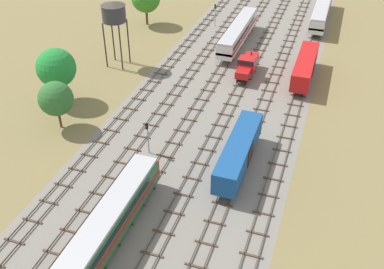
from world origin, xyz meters
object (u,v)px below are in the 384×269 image
(passenger_coach_right_farther, at_px, (322,9))
(signal_post_near, at_px, (148,134))
(water_tower, at_px, (114,13))
(diesel_railcar_centre_left_far, at_px, (238,32))
(freight_boxcar_centre_right_near, at_px, (239,151))
(shunter_loco_centre_mid, at_px, (247,65))
(freight_boxcar_right_midfar, at_px, (305,66))
(signal_post_nearest, at_px, (215,12))
(diesel_railcar_centre_left_nearest, at_px, (105,228))

(passenger_coach_right_farther, xyz_separation_m, signal_post_near, (-16.05, -55.03, 0.40))
(water_tower, bearing_deg, signal_post_near, -55.20)
(diesel_railcar_centre_left_far, height_order, passenger_coach_right_farther, same)
(signal_post_near, bearing_deg, passenger_coach_right_farther, 73.74)
(freight_boxcar_centre_right_near, relative_size, shunter_loco_centre_mid, 1.65)
(freight_boxcar_right_midfar, relative_size, diesel_railcar_centre_left_far, 0.68)
(water_tower, bearing_deg, freight_boxcar_right_midfar, 8.65)
(signal_post_nearest, bearing_deg, shunter_loco_centre_mid, -60.16)
(freight_boxcar_right_midfar, distance_m, water_tower, 32.42)
(diesel_railcar_centre_left_nearest, height_order, signal_post_near, signal_post_near)
(passenger_coach_right_farther, bearing_deg, water_tower, -133.47)
(freight_boxcar_centre_right_near, xyz_separation_m, signal_post_near, (-11.47, -0.90, 0.56))
(freight_boxcar_right_midfar, height_order, signal_post_near, signal_post_near)
(shunter_loco_centre_mid, bearing_deg, water_tower, -171.94)
(freight_boxcar_centre_right_near, relative_size, diesel_railcar_centre_left_far, 0.68)
(freight_boxcar_centre_right_near, distance_m, signal_post_nearest, 47.03)
(passenger_coach_right_farther, xyz_separation_m, water_tower, (-31.33, -33.05, 6.67))
(freight_boxcar_right_midfar, relative_size, water_tower, 1.27)
(water_tower, xyz_separation_m, signal_post_near, (15.28, -21.98, -6.27))
(freight_boxcar_right_midfar, bearing_deg, signal_post_nearest, 138.35)
(shunter_loco_centre_mid, height_order, diesel_railcar_centre_left_far, diesel_railcar_centre_left_far)
(diesel_railcar_centre_left_nearest, relative_size, diesel_railcar_centre_left_far, 1.00)
(freight_boxcar_right_midfar, distance_m, diesel_railcar_centre_left_far, 17.23)
(freight_boxcar_centre_right_near, bearing_deg, signal_post_near, -175.50)
(freight_boxcar_centre_right_near, bearing_deg, diesel_railcar_centre_left_nearest, -119.18)
(signal_post_near, bearing_deg, signal_post_nearest, 95.80)
(freight_boxcar_centre_right_near, distance_m, signal_post_near, 11.52)
(diesel_railcar_centre_left_nearest, distance_m, signal_post_near, 15.71)
(freight_boxcar_centre_right_near, relative_size, signal_post_nearest, 2.98)
(freight_boxcar_centre_right_near, distance_m, water_tower, 34.74)
(signal_post_nearest, bearing_deg, passenger_coach_right_farther, 25.69)
(passenger_coach_right_farther, distance_m, signal_post_nearest, 22.90)
(diesel_railcar_centre_left_nearest, relative_size, freight_boxcar_right_midfar, 1.46)
(water_tower, bearing_deg, signal_post_nearest, 65.18)
(water_tower, bearing_deg, diesel_railcar_centre_left_far, 40.72)
(freight_boxcar_right_midfar, height_order, signal_post_nearest, signal_post_nearest)
(diesel_railcar_centre_left_nearest, xyz_separation_m, freight_boxcar_centre_right_near, (9.18, 16.44, -0.15))
(shunter_loco_centre_mid, height_order, passenger_coach_right_farther, passenger_coach_right_farther)
(shunter_loco_centre_mid, relative_size, water_tower, 0.76)
(shunter_loco_centre_mid, relative_size, diesel_railcar_centre_left_far, 0.41)
(water_tower, xyz_separation_m, signal_post_nearest, (10.69, 23.12, -6.26))
(diesel_railcar_centre_left_nearest, bearing_deg, diesel_railcar_centre_left_far, 90.00)
(signal_post_nearest, relative_size, signal_post_near, 1.00)
(diesel_railcar_centre_left_far, bearing_deg, signal_post_nearest, 130.70)
(shunter_loco_centre_mid, relative_size, signal_post_near, 1.80)
(water_tower, distance_m, signal_post_near, 27.49)
(signal_post_near, bearing_deg, shunter_loco_centre_mid, 74.69)
(passenger_coach_right_farther, xyz_separation_m, signal_post_nearest, (-20.64, -9.93, 0.40))
(diesel_railcar_centre_left_nearest, relative_size, signal_post_nearest, 4.37)
(shunter_loco_centre_mid, bearing_deg, freight_boxcar_centre_right_near, -79.26)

